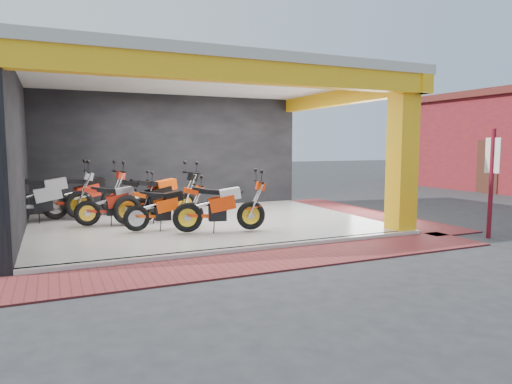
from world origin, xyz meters
The scene contains 18 objects.
ground centered at (0.00, 0.00, 0.00)m, with size 80.00×80.00×0.00m, color #2D2D30.
showroom_floor centered at (0.00, 2.00, 0.05)m, with size 8.00×6.00×0.10m, color white.
showroom_ceiling centered at (0.00, 2.00, 3.60)m, with size 8.40×6.40×0.20m, color beige.
back_wall centered at (0.00, 5.10, 1.75)m, with size 8.20×0.20×3.50m, color black.
left_wall centered at (-4.10, 2.00, 1.75)m, with size 0.20×6.20×3.50m, color black.
corner_column centered at (3.75, -0.75, 1.75)m, with size 0.50×0.50×3.50m, color yellow.
header_beam_front centered at (0.00, -1.00, 3.30)m, with size 8.40×0.30×0.40m, color yellow.
header_beam_right centered at (4.00, 2.00, 3.30)m, with size 0.30×6.40×0.40m, color yellow.
floor_kerb centered at (0.00, -1.02, 0.05)m, with size 8.00×0.20×0.10m, color white.
paver_front centered at (0.00, -1.80, 0.01)m, with size 9.00×1.40×0.03m, color maroon.
paver_right centered at (4.80, 2.00, 0.01)m, with size 1.40×7.00×0.03m, color maroon.
signpost centered at (5.10, -1.97, 1.28)m, with size 0.09×0.33×2.33m.
moto_hero centered at (0.56, 0.41, 0.75)m, with size 2.14×0.79×1.31m, color #F53B0A, non-canonical shape.
moto_row_a centered at (-1.40, 2.41, 0.71)m, with size 1.99×0.74×1.22m, color red, non-canonical shape.
moto_row_b centered at (-0.53, 1.28, 0.69)m, with size 1.92×0.71×1.17m, color #FF4A0A, non-canonical shape.
moto_row_c centered at (-0.35, 2.53, 0.81)m, with size 2.33×0.86×1.42m, color black, non-canonical shape.
moto_row_d centered at (-1.91, 4.15, 0.80)m, with size 2.30×0.85×1.41m, color red, non-canonical shape.
moto_row_e centered at (-2.80, 3.55, 0.83)m, with size 2.40×0.89×1.46m, color #A5A8AD, non-canonical shape.
Camera 1 is at (-3.40, -8.72, 1.99)m, focal length 32.00 mm.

